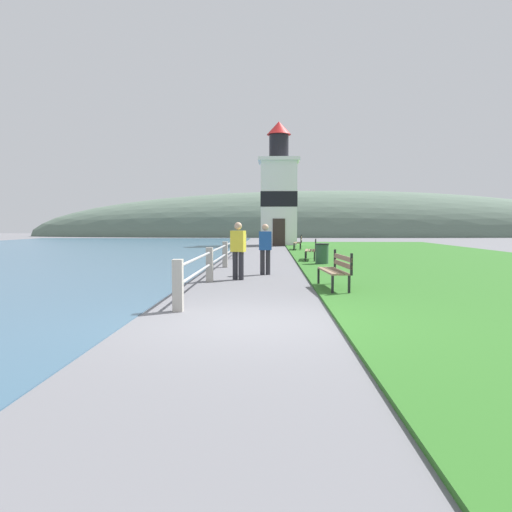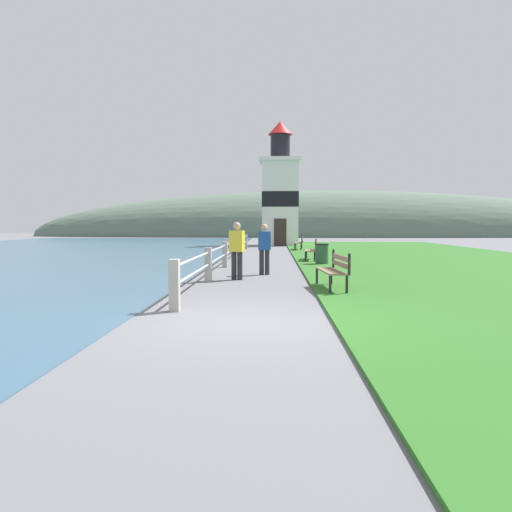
% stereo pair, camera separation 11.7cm
% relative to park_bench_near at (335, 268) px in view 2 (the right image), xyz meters
% --- Properties ---
extents(ground_plane, '(160.00, 160.00, 0.00)m').
position_rel_park_bench_near_xyz_m(ground_plane, '(-1.93, -3.95, -0.54)').
color(ground_plane, slate).
extents(grass_verge, '(12.00, 42.71, 0.06)m').
position_rel_park_bench_near_xyz_m(grass_verge, '(5.49, 10.29, -0.51)').
color(grass_verge, '#2D6623').
rests_on(grass_verge, ground_plane).
extents(seawall_railing, '(0.18, 23.38, 0.95)m').
position_rel_park_bench_near_xyz_m(seawall_railing, '(-3.24, 8.65, 0.01)').
color(seawall_railing, '#A8A399').
rests_on(seawall_railing, ground_plane).
extents(park_bench_near, '(0.62, 1.84, 0.94)m').
position_rel_park_bench_near_xyz_m(park_bench_near, '(0.00, 0.00, 0.00)').
color(park_bench_near, '#846B51').
rests_on(park_bench_near, ground_plane).
extents(park_bench_midway, '(0.64, 1.91, 0.94)m').
position_rel_park_bench_near_xyz_m(park_bench_midway, '(0.20, 9.45, 0.00)').
color(park_bench_midway, '#846B51').
rests_on(park_bench_midway, ground_plane).
extents(park_bench_far, '(0.62, 1.83, 0.94)m').
position_rel_park_bench_near_xyz_m(park_bench_far, '(0.12, 18.28, -0.00)').
color(park_bench_far, '#846B51').
rests_on(park_bench_far, ground_plane).
extents(lighthouse, '(3.05, 3.05, 9.24)m').
position_rel_park_bench_near_xyz_m(lighthouse, '(-0.99, 25.83, 3.30)').
color(lighthouse, white).
rests_on(lighthouse, ground_plane).
extents(person_strolling, '(0.40, 0.22, 1.59)m').
position_rel_park_bench_near_xyz_m(person_strolling, '(-1.74, 3.70, 0.32)').
color(person_strolling, '#28282D').
rests_on(person_strolling, ground_plane).
extents(person_by_railing, '(0.45, 0.33, 1.64)m').
position_rel_park_bench_near_xyz_m(person_by_railing, '(-2.49, 2.24, 0.35)').
color(person_by_railing, '#28282D').
rests_on(person_by_railing, ground_plane).
extents(trash_bin, '(0.54, 0.54, 0.84)m').
position_rel_park_bench_near_xyz_m(trash_bin, '(0.41, 7.42, -0.12)').
color(trash_bin, '#2D5138').
rests_on(trash_bin, ground_plane).
extents(distant_hillside, '(80.00, 16.00, 12.00)m').
position_rel_park_bench_near_xyz_m(distant_hillside, '(6.07, 54.52, -0.54)').
color(distant_hillside, '#566B5B').
rests_on(distant_hillside, ground_plane).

